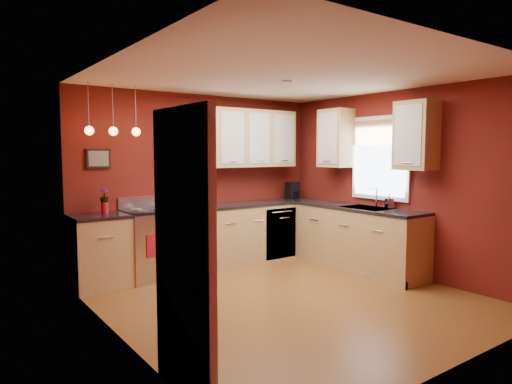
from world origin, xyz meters
TOP-DOWN VIEW (x-y plane):
  - floor at (0.00, 0.00)m, footprint 4.20×4.20m
  - ceiling at (0.00, 0.00)m, footprint 4.00×4.20m
  - wall_back at (0.00, 2.10)m, footprint 4.00×0.02m
  - wall_front at (0.00, -2.10)m, footprint 4.00×0.02m
  - wall_left at (-2.00, 0.00)m, footprint 0.02×4.20m
  - wall_right at (2.00, 0.00)m, footprint 0.02×4.20m
  - base_cabinets_back_left at (-1.65, 1.80)m, footprint 0.70×0.60m
  - base_cabinets_back_right at (0.73, 1.80)m, footprint 2.54×0.60m
  - base_cabinets_right at (1.70, 0.45)m, footprint 0.60×2.10m
  - counter_back_left at (-1.65, 1.80)m, footprint 0.70×0.62m
  - counter_back_right at (0.73, 1.80)m, footprint 2.54×0.62m
  - counter_right at (1.70, 0.45)m, footprint 0.62×2.10m
  - gas_range at (-0.92, 1.80)m, footprint 0.76×0.64m
  - dishwasher_front at (1.10, 1.51)m, footprint 0.60×0.02m
  - sink at (1.70, 0.30)m, footprint 0.50×0.70m
  - window at (1.97, 0.30)m, footprint 0.06×1.02m
  - door_left_wall at (-1.97, -1.20)m, footprint 0.12×0.82m
  - upper_cabinets_back at (0.60, 1.93)m, footprint 2.00×0.35m
  - upper_cabinets_right at (1.82, 0.32)m, footprint 0.35×1.95m
  - wall_picture at (-1.55, 2.08)m, footprint 0.32×0.03m
  - pendant_lights at (-1.45, 1.75)m, footprint 0.71×0.11m
  - red_canister at (0.02, 1.93)m, footprint 0.14×0.14m
  - red_vase at (-1.55, 1.88)m, footprint 0.09×0.09m
  - flowers at (-1.55, 1.88)m, footprint 0.12×0.12m
  - coffee_maker at (1.63, 1.85)m, footprint 0.20×0.20m
  - soap_pump at (1.90, 0.06)m, footprint 0.12×0.12m
  - dish_towel at (-1.04, 1.47)m, footprint 0.22×0.02m

SIDE VIEW (x-z plane):
  - floor at x=0.00m, z-range 0.00..0.00m
  - base_cabinets_back_left at x=-1.65m, z-range 0.00..0.90m
  - base_cabinets_back_right at x=0.73m, z-range 0.00..0.90m
  - base_cabinets_right at x=1.70m, z-range 0.00..0.90m
  - dishwasher_front at x=1.10m, z-range 0.05..0.85m
  - gas_range at x=-0.92m, z-range -0.07..1.04m
  - dish_towel at x=-1.04m, z-range 0.37..0.67m
  - sink at x=1.70m, z-range 0.75..1.08m
  - counter_back_left at x=-1.65m, z-range 0.90..0.94m
  - counter_back_right at x=0.73m, z-range 0.90..0.94m
  - counter_right at x=1.70m, z-range 0.90..0.94m
  - red_vase at x=-1.55m, z-range 0.94..1.09m
  - door_left_wall at x=-1.97m, z-range 0.00..2.05m
  - soap_pump at x=1.90m, z-range 0.94..1.15m
  - red_canister at x=0.02m, z-range 0.94..1.16m
  - coffee_maker at x=1.63m, z-range 0.93..1.22m
  - flowers at x=-1.55m, z-range 1.07..1.27m
  - wall_back at x=0.00m, z-range 0.00..2.60m
  - wall_front at x=0.00m, z-range 0.00..2.60m
  - wall_left at x=-2.00m, z-range 0.00..2.60m
  - wall_right at x=2.00m, z-range 0.00..2.60m
  - wall_picture at x=-1.55m, z-range 1.52..1.78m
  - window at x=1.97m, z-range 1.08..2.30m
  - upper_cabinets_back at x=0.60m, z-range 1.50..2.40m
  - upper_cabinets_right at x=1.82m, z-range 1.50..2.40m
  - pendant_lights at x=-1.45m, z-range 1.68..2.34m
  - ceiling at x=0.00m, z-range 2.59..2.61m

